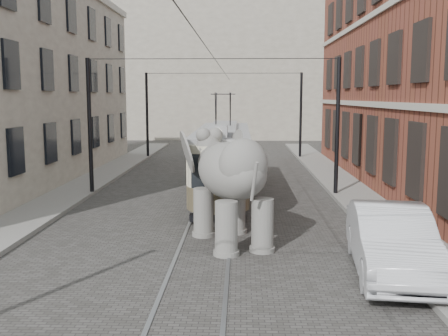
{
  "coord_description": "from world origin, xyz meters",
  "views": [
    {
      "loc": [
        1.05,
        -16.64,
        4.35
      ],
      "look_at": [
        0.51,
        -0.33,
        2.1
      ],
      "focal_mm": 41.75,
      "sensor_mm": 36.0,
      "label": 1
    }
  ],
  "objects": [
    {
      "name": "tram",
      "position": [
        0.25,
        6.27,
        2.25
      ],
      "size": [
        2.36,
        11.33,
        4.49
      ],
      "primitive_type": null,
      "rotation": [
        0.0,
        0.0,
        0.0
      ],
      "color": "beige",
      "rests_on": "ground"
    },
    {
      "name": "sidewalk_right",
      "position": [
        6.0,
        0.0,
        0.07
      ],
      "size": [
        2.0,
        60.0,
        0.15
      ],
      "primitive_type": "cube",
      "color": "slate",
      "rests_on": "ground"
    },
    {
      "name": "sidewalk_left",
      "position": [
        -6.5,
        0.0,
        0.07
      ],
      "size": [
        2.0,
        60.0,
        0.15
      ],
      "primitive_type": "cube",
      "color": "slate",
      "rests_on": "ground"
    },
    {
      "name": "catenary",
      "position": [
        -0.2,
        5.0,
        3.0
      ],
      "size": [
        11.0,
        30.2,
        6.0
      ],
      "primitive_type": null,
      "color": "black",
      "rests_on": "ground"
    },
    {
      "name": "tram_rails",
      "position": [
        0.0,
        0.0,
        0.01
      ],
      "size": [
        1.54,
        80.0,
        0.02
      ],
      "primitive_type": null,
      "color": "slate",
      "rests_on": "ground"
    },
    {
      "name": "elephant",
      "position": [
        0.77,
        -1.54,
        1.68
      ],
      "size": [
        4.81,
        6.22,
        3.37
      ],
      "primitive_type": null,
      "rotation": [
        0.0,
        0.0,
        0.37
      ],
      "color": "slate",
      "rests_on": "ground"
    },
    {
      "name": "stucco_building",
      "position": [
        -11.0,
        10.0,
        5.0
      ],
      "size": [
        7.0,
        24.0,
        10.0
      ],
      "primitive_type": "cube",
      "color": "gray",
      "rests_on": "ground"
    },
    {
      "name": "parked_car",
      "position": [
        4.75,
        -4.09,
        0.83
      ],
      "size": [
        2.32,
        5.22,
        1.67
      ],
      "primitive_type": "imported",
      "rotation": [
        0.0,
        0.0,
        -0.11
      ],
      "color": "#BBBBC1",
      "rests_on": "ground"
    },
    {
      "name": "ground",
      "position": [
        0.0,
        0.0,
        0.0
      ],
      "size": [
        120.0,
        120.0,
        0.0
      ],
      "primitive_type": "plane",
      "color": "#403E3B"
    },
    {
      "name": "distant_block",
      "position": [
        0.0,
        40.0,
        7.0
      ],
      "size": [
        28.0,
        10.0,
        14.0
      ],
      "primitive_type": "cube",
      "color": "gray",
      "rests_on": "ground"
    }
  ]
}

